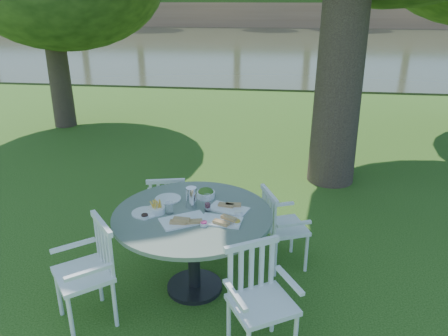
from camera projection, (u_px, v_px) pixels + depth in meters
The scene contains 8 objects.
ground at pixel (222, 238), 5.39m from camera, with size 140.00×140.00×0.00m, color #1A3E0D.
table at pixel (193, 227), 4.20m from camera, with size 1.52×1.52×0.86m.
chair_ne at pixel (278, 223), 4.66m from camera, with size 0.56×0.58×0.89m.
chair_nw at pixel (167, 204), 5.12m from camera, with size 0.52×0.50×0.86m.
chair_sw at pixel (93, 264), 3.87m from camera, with size 0.66×0.67×0.97m.
chair_se at pixel (257, 291), 3.53m from camera, with size 0.64×0.63×0.95m.
tableware at pixel (191, 206), 4.20m from camera, with size 1.12×0.84×0.21m.
river at pixel (273, 45), 26.58m from camera, with size 100.00×28.00×0.12m, color #323620.
Camera 1 is at (0.64, -4.65, 2.79)m, focal length 35.00 mm.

